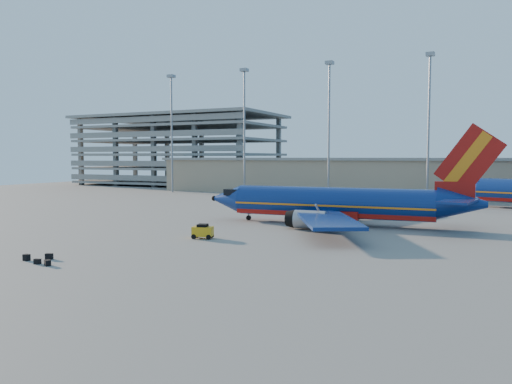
% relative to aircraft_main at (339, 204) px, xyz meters
% --- Properties ---
extents(ground, '(220.00, 220.00, 0.00)m').
position_rel_aircraft_main_xyz_m(ground, '(-9.08, -5.63, -2.68)').
color(ground, slate).
rests_on(ground, ground).
extents(terminal_building, '(122.00, 16.00, 8.50)m').
position_rel_aircraft_main_xyz_m(terminal_building, '(0.92, 52.37, 1.64)').
color(terminal_building, gray).
rests_on(terminal_building, ground).
extents(parking_garage, '(62.00, 32.00, 21.40)m').
position_rel_aircraft_main_xyz_m(parking_garage, '(-71.08, 68.42, 9.05)').
color(parking_garage, slate).
rests_on(parking_garage, ground).
extents(light_mast_row, '(101.60, 1.60, 28.65)m').
position_rel_aircraft_main_xyz_m(light_mast_row, '(-4.08, 40.37, 14.88)').
color(light_mast_row, gray).
rests_on(light_mast_row, ground).
extents(aircraft_main, '(37.02, 35.55, 12.53)m').
position_rel_aircraft_main_xyz_m(aircraft_main, '(0.00, 0.00, 0.00)').
color(aircraft_main, navy).
rests_on(aircraft_main, ground).
extents(baggage_tug, '(2.41, 1.81, 1.55)m').
position_rel_aircraft_main_xyz_m(baggage_tug, '(-9.96, -16.66, -1.87)').
color(baggage_tug, gold).
rests_on(baggage_tug, ground).
extents(luggage_pile, '(3.75, 2.41, 0.54)m').
position_rel_aircraft_main_xyz_m(luggage_pile, '(-15.64, -32.73, -2.43)').
color(luggage_pile, black).
rests_on(luggage_pile, ground).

